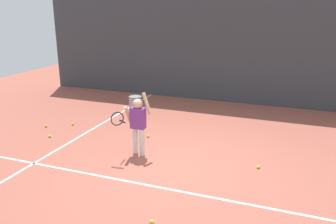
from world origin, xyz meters
TOP-DOWN VIEW (x-y plane):
  - ground_plane at (0.00, 0.00)m, footprint 20.00×20.00m
  - court_line_baseline at (0.00, -0.89)m, footprint 9.00×0.05m
  - court_line_sideline at (-2.74, 1.00)m, footprint 0.05×9.00m
  - back_fence_windscreen at (0.00, 5.08)m, footprint 13.20×0.08m
  - fence_post_0 at (-6.45, 5.14)m, footprint 0.09×0.09m
  - fence_post_1 at (-2.15, 5.14)m, footprint 0.09×0.09m
  - fence_post_2 at (2.15, 5.14)m, footprint 0.09×0.09m
  - tennis_player at (-0.98, 0.26)m, footprint 0.70×0.59m
  - ball_hopper at (-2.22, 2.70)m, footprint 0.38×0.38m
  - tennis_ball_0 at (-3.38, 1.33)m, footprint 0.07×0.07m
  - tennis_ball_1 at (1.48, 0.47)m, footprint 0.07×0.07m
  - tennis_ball_2 at (-3.38, 0.39)m, footprint 0.07×0.07m
  - tennis_ball_3 at (-3.94, 0.95)m, footprint 0.07×0.07m
  - tennis_ball_4 at (0.26, -1.90)m, footprint 0.07×0.07m
  - tennis_ball_5 at (-1.18, 1.22)m, footprint 0.07×0.07m

SIDE VIEW (x-z plane):
  - ground_plane at x=0.00m, z-range 0.00..0.00m
  - court_line_baseline at x=0.00m, z-range 0.00..0.00m
  - court_line_sideline at x=-2.74m, z-range 0.00..0.00m
  - tennis_ball_0 at x=-3.38m, z-range 0.00..0.07m
  - tennis_ball_1 at x=1.48m, z-range 0.00..0.07m
  - tennis_ball_2 at x=-3.38m, z-range 0.00..0.07m
  - tennis_ball_3 at x=-3.94m, z-range 0.00..0.07m
  - tennis_ball_4 at x=0.26m, z-range 0.00..0.07m
  - tennis_ball_5 at x=-1.18m, z-range 0.00..0.07m
  - ball_hopper at x=-2.22m, z-range 0.01..0.57m
  - tennis_player at x=-0.98m, z-range 0.05..1.40m
  - back_fence_windscreen at x=0.00m, z-range 0.00..3.90m
  - fence_post_0 at x=-6.45m, z-range 0.00..4.05m
  - fence_post_1 at x=-2.15m, z-range 0.00..4.05m
  - fence_post_2 at x=2.15m, z-range 0.00..4.05m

